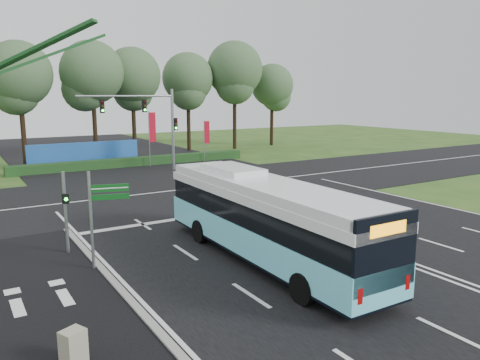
% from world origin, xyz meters
% --- Properties ---
extents(ground, '(120.00, 120.00, 0.00)m').
position_xyz_m(ground, '(0.00, 0.00, 0.00)').
color(ground, '#2A4D19').
rests_on(ground, ground).
extents(road_main, '(20.00, 120.00, 0.04)m').
position_xyz_m(road_main, '(0.00, 0.00, 0.02)').
color(road_main, black).
rests_on(road_main, ground).
extents(road_cross, '(120.00, 14.00, 0.05)m').
position_xyz_m(road_cross, '(0.00, 12.00, 0.03)').
color(road_cross, black).
rests_on(road_cross, ground).
extents(bike_path, '(5.00, 18.00, 0.06)m').
position_xyz_m(bike_path, '(-12.50, -3.00, 0.03)').
color(bike_path, black).
rests_on(bike_path, ground).
extents(kerb_strip, '(0.25, 18.00, 0.12)m').
position_xyz_m(kerb_strip, '(-10.10, -3.00, 0.06)').
color(kerb_strip, gray).
rests_on(kerb_strip, ground).
extents(city_bus, '(2.78, 12.16, 3.48)m').
position_xyz_m(city_bus, '(-4.32, -2.55, 1.75)').
color(city_bus, '#6AE1F5').
rests_on(city_bus, ground).
extents(pedestrian_signal, '(0.31, 0.42, 3.46)m').
position_xyz_m(pedestrian_signal, '(-10.74, 2.49, 1.89)').
color(pedestrian_signal, gray).
rests_on(pedestrian_signal, ground).
extents(street_sign, '(1.43, 0.47, 3.77)m').
position_xyz_m(street_sign, '(-10.01, 0.01, 2.39)').
color(street_sign, gray).
rests_on(street_sign, ground).
extents(utility_cabinet, '(0.68, 0.64, 0.91)m').
position_xyz_m(utility_cabinet, '(-12.41, -6.00, 0.45)').
color(utility_cabinet, '#A29982').
rests_on(utility_cabinet, ground).
extents(banner_flag_mid, '(0.74, 0.17, 5.05)m').
position_xyz_m(banner_flag_mid, '(1.18, 23.40, 3.27)').
color(banner_flag_mid, gray).
rests_on(banner_flag_mid, ground).
extents(banner_flag_right, '(0.60, 0.09, 4.07)m').
position_xyz_m(banner_flag_right, '(6.88, 23.57, 2.67)').
color(banner_flag_right, gray).
rests_on(banner_flag_right, ground).
extents(traffic_light_gantry, '(8.41, 0.28, 7.00)m').
position_xyz_m(traffic_light_gantry, '(0.21, 20.50, 4.66)').
color(traffic_light_gantry, gray).
rests_on(traffic_light_gantry, ground).
extents(hedge, '(22.00, 1.20, 0.80)m').
position_xyz_m(hedge, '(0.00, 24.50, 0.40)').
color(hedge, '#153B19').
rests_on(hedge, ground).
extents(blue_hoarding, '(10.00, 0.30, 2.20)m').
position_xyz_m(blue_hoarding, '(-4.00, 27.00, 1.10)').
color(blue_hoarding, '#205AB1').
rests_on(blue_hoarding, ground).
extents(eucalyptus_row, '(47.65, 9.57, 12.81)m').
position_xyz_m(eucalyptus_row, '(0.42, 31.11, 8.52)').
color(eucalyptus_row, black).
rests_on(eucalyptus_row, ground).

